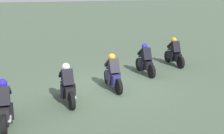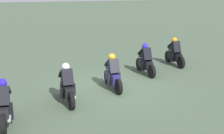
% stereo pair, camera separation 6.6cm
% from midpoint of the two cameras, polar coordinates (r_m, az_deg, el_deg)
% --- Properties ---
extents(ground_plane, '(120.00, 120.00, 0.00)m').
position_cam_midpoint_polar(ground_plane, '(13.56, -0.16, -3.66)').
color(ground_plane, '#425540').
extents(rider_lane_a, '(2.04, 0.55, 1.51)m').
position_cam_midpoint_polar(rider_lane_a, '(17.27, 11.47, 2.35)').
color(rider_lane_a, black).
rests_on(rider_lane_a, ground_plane).
extents(rider_lane_b, '(2.04, 0.55, 1.51)m').
position_cam_midpoint_polar(rider_lane_b, '(15.37, 6.26, 0.97)').
color(rider_lane_b, black).
rests_on(rider_lane_b, ground_plane).
extents(rider_lane_c, '(2.04, 0.55, 1.51)m').
position_cam_midpoint_polar(rider_lane_c, '(13.15, 0.30, -1.42)').
color(rider_lane_c, black).
rests_on(rider_lane_c, ground_plane).
extents(rider_lane_d, '(2.04, 0.55, 1.51)m').
position_cam_midpoint_polar(rider_lane_d, '(11.79, -8.02, -3.58)').
color(rider_lane_d, black).
rests_on(rider_lane_d, ground_plane).
extents(rider_lane_e, '(2.04, 0.54, 1.51)m').
position_cam_midpoint_polar(rider_lane_e, '(10.43, -18.91, -6.86)').
color(rider_lane_e, black).
rests_on(rider_lane_e, ground_plane).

